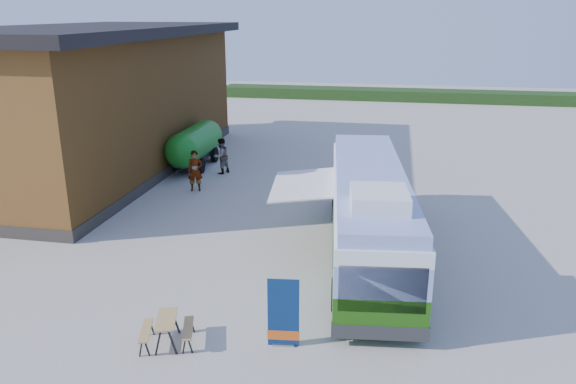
% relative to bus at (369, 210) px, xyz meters
% --- Properties ---
extents(ground, '(100.00, 100.00, 0.00)m').
position_rel_bus_xyz_m(ground, '(-4.27, -0.91, -1.71)').
color(ground, '#BCB7AD').
rests_on(ground, ground).
extents(barn, '(9.60, 21.20, 7.50)m').
position_rel_bus_xyz_m(barn, '(-14.77, 9.09, 1.88)').
color(barn, brown).
rests_on(barn, ground).
extents(hedge, '(40.00, 3.00, 1.00)m').
position_rel_bus_xyz_m(hedge, '(3.73, 37.09, -1.21)').
color(hedge, '#264419').
rests_on(hedge, ground).
extents(bus, '(3.77, 11.88, 3.59)m').
position_rel_bus_xyz_m(bus, '(0.00, 0.00, 0.00)').
color(bus, '#2B7112').
rests_on(bus, ground).
extents(awning, '(2.73, 3.97, 0.49)m').
position_rel_bus_xyz_m(awning, '(-2.12, 0.40, 0.91)').
color(awning, white).
rests_on(awning, ground).
extents(banner, '(0.82, 0.24, 1.89)m').
position_rel_bus_xyz_m(banner, '(-1.79, -5.98, -0.94)').
color(banner, navy).
rests_on(banner, ground).
extents(picnic_table, '(1.59, 1.49, 0.75)m').
position_rel_bus_xyz_m(picnic_table, '(-4.75, -6.47, -1.16)').
color(picnic_table, tan).
rests_on(picnic_table, ground).
extents(person_a, '(0.82, 0.66, 1.96)m').
position_rel_bus_xyz_m(person_a, '(-8.48, 6.08, -0.73)').
color(person_a, '#999999').
rests_on(person_a, ground).
extents(person_b, '(1.09, 1.16, 1.89)m').
position_rel_bus_xyz_m(person_b, '(-8.18, 9.21, -0.77)').
color(person_b, '#999999').
rests_on(person_b, ground).
extents(slurry_tanker, '(1.82, 6.09, 2.25)m').
position_rel_bus_xyz_m(slurry_tanker, '(-9.97, 10.23, -0.42)').
color(slurry_tanker, '#15781D').
rests_on(slurry_tanker, ground).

